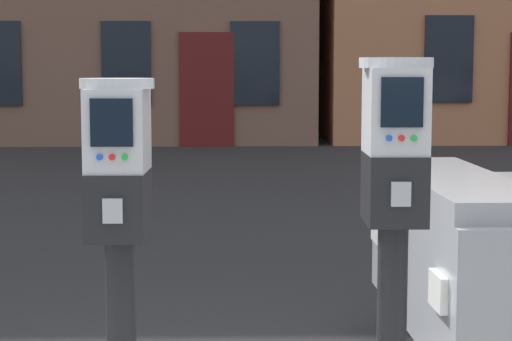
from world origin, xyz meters
TOP-DOWN VIEW (x-y plane):
  - parking_meter_near_kerb at (-0.25, -0.28)m, footprint 0.22×0.25m
  - parking_meter_twin_adjacent at (0.56, -0.28)m, footprint 0.22×0.25m

SIDE VIEW (x-z plane):
  - parking_meter_near_kerb at x=-0.25m, z-range 0.39..1.70m
  - parking_meter_twin_adjacent at x=0.56m, z-range 0.40..1.77m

